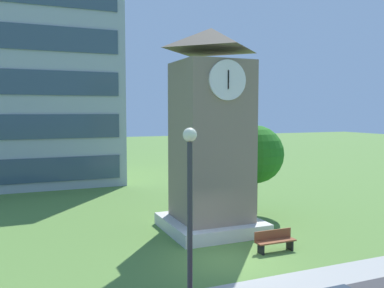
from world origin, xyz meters
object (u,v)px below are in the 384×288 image
at_px(park_bench, 275,240).
at_px(tree_by_building, 255,154).
at_px(street_lamp, 190,208).
at_px(clock_tower, 211,142).

xyz_separation_m(park_bench, tree_by_building, (2.55, 5.90, 2.99)).
distance_m(street_lamp, tree_by_building, 13.60).
height_order(street_lamp, tree_by_building, street_lamp).
xyz_separation_m(clock_tower, tree_by_building, (3.74, 2.06, -0.96)).
height_order(clock_tower, street_lamp, clock_tower).
xyz_separation_m(park_bench, street_lamp, (-5.85, -4.79, 2.98)).
relative_size(park_bench, tree_by_building, 0.35).
height_order(clock_tower, park_bench, clock_tower).
bearing_deg(clock_tower, street_lamp, -118.38).
height_order(park_bench, tree_by_building, tree_by_building).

